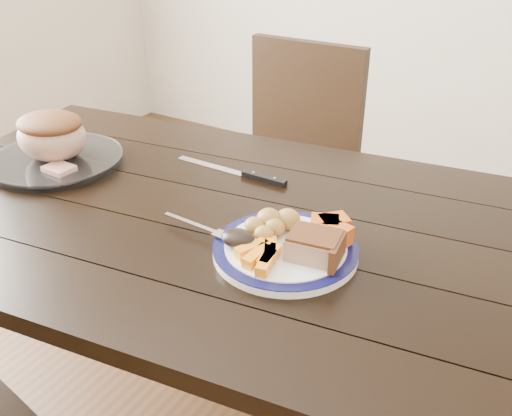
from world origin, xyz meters
The scene contains 14 objects.
dining_table centered at (0.00, 0.00, 0.66)m, with size 1.71×1.10×0.75m.
chair_far centered at (-0.24, 0.74, 0.52)m, with size 0.43×0.44×0.93m.
dinner_plate centered at (0.18, -0.07, 0.76)m, with size 0.28×0.28×0.02m, color white.
plate_rim centered at (0.18, -0.07, 0.77)m, with size 0.28×0.28×0.02m, color #0C0D3C.
serving_platter centered at (-0.53, -0.01, 0.76)m, with size 0.33×0.33×0.02m, color white.
pork_slice centered at (0.24, -0.08, 0.79)m, with size 0.10×0.08×0.04m, color tan.
roasted_potatoes centered at (0.13, -0.04, 0.79)m, with size 0.09×0.11×0.05m.
carrot_batons centered at (0.16, -0.14, 0.78)m, with size 0.09×0.11×0.02m.
pumpkin_wedges centered at (0.24, 0.00, 0.79)m, with size 0.10×0.09×0.04m.
dark_mushroom centered at (0.10, -0.12, 0.79)m, with size 0.07×0.05×0.03m, color black.
fork centered at (0.00, -0.10, 0.77)m, with size 0.18×0.03×0.00m.
roast_joint centered at (-0.53, -0.01, 0.83)m, with size 0.18×0.16×0.12m, color tan.
cut_slice centered at (-0.45, -0.07, 0.78)m, with size 0.07×0.06×0.02m, color tan.
carving_knife centered at (-0.06, 0.18, 0.76)m, with size 0.32×0.02×0.01m.
Camera 1 is at (0.61, -0.90, 1.37)m, focal length 40.00 mm.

